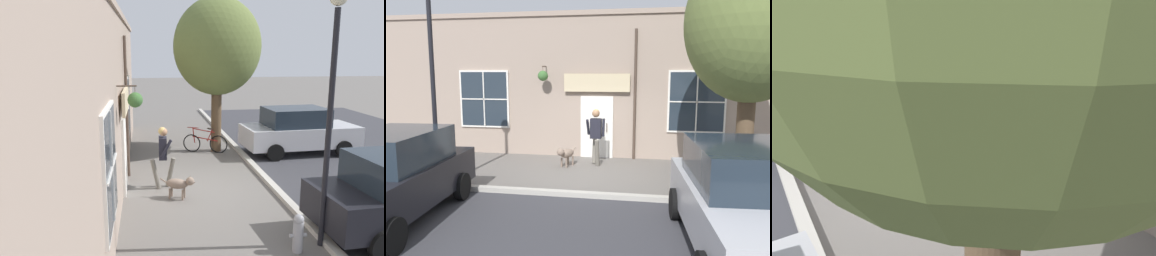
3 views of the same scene
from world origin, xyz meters
TOP-DOWN VIEW (x-y plane):
  - ground_plane at (0.00, 0.00)m, footprint 90.00×90.00m
  - storefront_facade at (-2.34, -0.01)m, footprint 0.95×18.00m
  - pedestrian_walking at (-1.10, 0.10)m, footprint 0.74×0.56m
  - dog_on_leash at (-0.72, -0.78)m, footprint 0.94×0.50m
  - fire_hydrant at (1.31, -3.73)m, footprint 0.34×0.20m

SIDE VIEW (x-z plane):
  - ground_plane at x=0.00m, z-range 0.00..0.00m
  - fire_hydrant at x=1.31m, z-range 0.01..0.78m
  - dog_on_leash at x=-0.72m, z-range 0.09..0.74m
  - pedestrian_walking at x=-1.10m, z-range 0.19..1.96m
  - storefront_facade at x=-2.34m, z-range 0.00..4.92m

